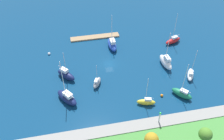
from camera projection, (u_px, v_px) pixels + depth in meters
water at (109, 64)px, 81.42m from camera, size 160.00×160.00×0.00m
pier_dock at (95, 37)px, 92.96m from camera, size 18.71×2.78×0.53m
breakwater at (129, 128)px, 61.75m from camera, size 56.66×3.38×1.14m
harbor_beacon at (160, 116)px, 61.11m from camera, size 0.56×0.56×3.73m
park_tree_center at (205, 134)px, 55.41m from camera, size 3.17×3.17×5.51m
park_tree_mideast at (151, 140)px, 54.36m from camera, size 3.31×3.31×5.60m
sailboat_white_far_south at (166, 62)px, 79.69m from camera, size 3.07×7.64×12.69m
sailboat_navy_center_basin at (66, 75)px, 75.46m from camera, size 6.35×6.60×10.17m
sailboat_yellow_off_beacon at (146, 102)px, 67.65m from camera, size 5.46×2.81×10.11m
sailboat_blue_near_pier at (112, 44)px, 87.43m from camera, size 2.96×7.89×13.02m
sailboat_green_west_end at (182, 93)px, 69.82m from camera, size 5.73×6.13×12.01m
sailboat_gray_lone_south at (97, 83)px, 73.31m from camera, size 3.74×5.01×7.68m
sailboat_red_east_end at (173, 40)px, 89.70m from camera, size 6.95×4.04×12.35m
sailboat_white_inner_mooring at (190, 74)px, 75.97m from camera, size 4.41×6.02×10.41m
sailboat_navy_lone_north at (67, 97)px, 68.33m from camera, size 6.75×7.87×14.40m
mooring_buoy_orange at (162, 95)px, 70.30m from camera, size 0.82×0.82×0.82m
mooring_buoy_white at (49, 54)px, 84.98m from camera, size 0.88×0.88×0.88m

